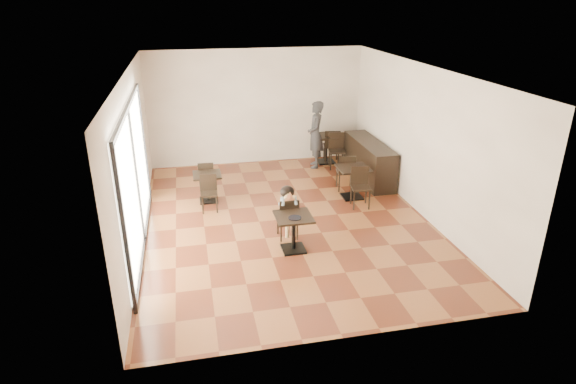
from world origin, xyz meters
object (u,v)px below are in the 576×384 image
object	(u,v)px
cafe_table_left	(208,188)
child_chair	(287,217)
chair_back_a	(331,146)
chair_back_b	(337,151)
cafe_table_back	(326,149)
adult_patron	(316,135)
chair_left_a	(206,177)
chair_mid_b	(361,188)
chair_left_b	(209,194)
child_table	(294,233)
chair_mid_a	(345,172)
cafe_table_mid	(353,183)
child	(287,212)

from	to	relation	value
cafe_table_left	child_chair	bearing A→B (deg)	-56.13
cafe_table_left	chair_back_a	world-z (taller)	chair_back_a
chair_back_b	cafe_table_back	bearing A→B (deg)	116.92
adult_patron	child_chair	bearing A→B (deg)	-12.27
cafe_table_back	chair_left_a	size ratio (longest dim) A/B	0.99
chair_mid_b	chair_back_b	distance (m)	2.66
chair_left_b	chair_back_a	world-z (taller)	chair_back_a
child_table	chair_mid_a	distance (m)	3.38
cafe_table_left	chair_mid_a	world-z (taller)	chair_mid_a
chair_mid_a	chair_back_b	bearing A→B (deg)	-91.89
cafe_table_back	child_table	bearing A→B (deg)	-112.87
chair_mid_a	chair_left_b	size ratio (longest dim) A/B	1.12
chair_mid_b	chair_left_b	xyz separation A→B (m)	(-3.39, 0.50, -0.05)
chair_back_a	cafe_table_mid	bearing A→B (deg)	94.20
chair_mid_a	adult_patron	bearing A→B (deg)	-72.73
adult_patron	chair_back_a	bearing A→B (deg)	127.66
adult_patron	chair_left_a	size ratio (longest dim) A/B	2.27
child_table	chair_back_b	distance (m)	4.85
child	chair_left_a	size ratio (longest dim) A/B	1.33
chair_mid_b	chair_back_a	world-z (taller)	chair_back_a
child_chair	chair_mid_a	distance (m)	2.94
chair_left_a	chair_back_a	size ratio (longest dim) A/B	0.84
child	cafe_table_back	distance (m)	4.77
chair_back_a	chair_back_b	size ratio (longest dim) A/B	1.00
chair_mid_b	chair_left_a	distance (m)	3.75
child_chair	chair_left_b	world-z (taller)	child_chair
child	cafe_table_mid	xyz separation A→B (m)	(1.94, 1.66, -0.16)
child	chair_left_b	xyz separation A→B (m)	(-1.45, 1.61, -0.14)
child	chair_back_a	xyz separation A→B (m)	(2.21, 4.31, -0.06)
cafe_table_back	chair_left_b	world-z (taller)	chair_left_b
child_table	cafe_table_back	world-z (taller)	cafe_table_back
cafe_table_left	chair_left_b	xyz separation A→B (m)	(0.00, -0.55, 0.07)
chair_mid_a	chair_mid_b	distance (m)	1.10
adult_patron	cafe_table_back	xyz separation A→B (m)	(0.40, 0.29, -0.52)
child_table	chair_mid_b	distance (m)	2.56
adult_patron	chair_mid_b	xyz separation A→B (m)	(0.29, -2.90, -0.47)
child	chair_left_a	distance (m)	3.08
adult_patron	chair_mid_a	world-z (taller)	adult_patron
cafe_table_left	chair_left_b	world-z (taller)	chair_left_b
child_chair	chair_mid_a	world-z (taller)	chair_mid_a
child_table	chair_back_b	world-z (taller)	chair_back_b
cafe_table_back	chair_back_b	size ratio (longest dim) A/B	0.83
chair_back_a	chair_mid_a	bearing A→B (deg)	92.68
chair_back_a	chair_back_b	xyz separation A→B (m)	(0.00, -0.54, 0.00)
child_chair	cafe_table_back	world-z (taller)	child_chair
chair_back_a	chair_left_b	bearing A→B (deg)	46.45
cafe_table_mid	chair_back_b	world-z (taller)	chair_back_b
child_chair	cafe_table_mid	world-z (taller)	child_chair
child_table	chair_back_a	distance (m)	5.34
chair_mid_a	chair_back_b	world-z (taller)	chair_back_b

